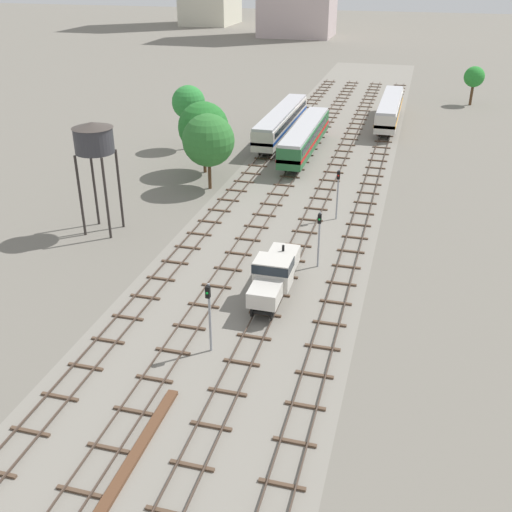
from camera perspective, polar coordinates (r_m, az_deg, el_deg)
name	(u,v)px	position (r m, az deg, el deg)	size (l,w,h in m)	color
ground_plane	(305,186)	(68.68, 4.69, 6.58)	(480.00, 480.00, 0.00)	slate
ballast_bed	(305,186)	(68.68, 4.69, 6.58)	(18.13, 176.00, 0.01)	gray
track_far_left	(248,177)	(71.07, -0.80, 7.48)	(2.40, 126.00, 0.29)	#47382D
track_left	(287,180)	(69.99, 2.94, 7.14)	(2.40, 126.00, 0.29)	#47382D
track_centre_left	(328,184)	(69.22, 6.77, 6.76)	(2.40, 126.00, 0.29)	#47382D
track_centre	(369,188)	(68.76, 10.67, 6.35)	(2.40, 126.00, 0.29)	#47382D
shunter_loco_centre_left_nearest	(274,273)	(45.26, 1.75, -1.63)	(2.74, 8.46, 3.10)	beige
diesel_railcar_left_near	(305,136)	(79.00, 4.65, 11.24)	(2.96, 20.50, 3.80)	#286638
passenger_coach_far_left_mid	(282,120)	(86.60, 2.43, 12.68)	(2.96, 22.00, 3.80)	beige
diesel_railcar_centre_midfar	(390,108)	(95.96, 12.53, 13.46)	(2.96, 20.50, 3.80)	beige
water_tower	(94,140)	(56.01, -15.07, 10.53)	(3.65, 3.65, 10.36)	#2D2826
signal_post_nearest	(209,309)	(38.58, -4.45, -5.03)	(0.28, 0.47, 5.05)	gray
signal_post_near	(338,188)	(59.01, 7.74, 6.38)	(0.28, 0.47, 5.09)	gray
signal_post_mid	(319,233)	(49.37, 5.98, 2.22)	(0.28, 0.47, 4.92)	gray
lineside_tree_0	(474,77)	(113.34, 19.92, 15.61)	(3.44, 3.44, 6.51)	#4C331E
lineside_tree_1	(208,140)	(66.32, -4.52, 10.84)	(5.68, 5.68, 8.33)	#4C331E
lineside_tree_2	(189,103)	(81.46, -6.39, 14.20)	(4.35, 4.35, 8.36)	#4C331E
lineside_tree_3	(203,127)	(71.81, -4.99, 12.00)	(5.92, 5.92, 8.40)	#4C331E
spare_rail_bundle	(137,452)	(33.75, -11.17, -17.67)	(0.60, 10.00, 0.24)	brown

